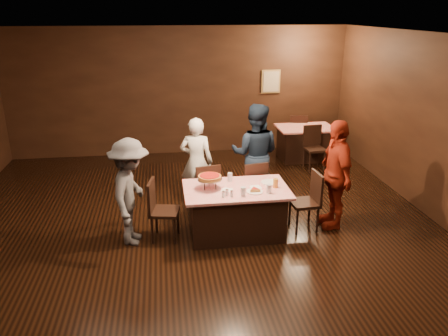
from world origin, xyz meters
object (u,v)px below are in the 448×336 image
(chair_end_right, at_px, (304,202))
(glass_front_left, at_px, (243,192))
(chair_back_far, at_px, (297,133))
(diner_navy_hoodie, at_px, (255,154))
(glass_front_right, at_px, (269,189))
(chair_far_right, at_px, (252,186))
(glass_amber, at_px, (275,183))
(main_table, at_px, (236,211))
(diner_white_jacket, at_px, (197,162))
(diner_grey_knit, at_px, (131,192))
(chair_end_left, at_px, (165,210))
(chair_far_left, at_px, (205,189))
(back_table, at_px, (305,143))
(plate_empty, at_px, (269,182))
(chair_back_near, at_px, (315,148))
(diner_red_shirt, at_px, (335,174))
(pizza_stand, at_px, (210,177))
(glass_back, at_px, (230,177))

(chair_end_right, distance_m, glass_front_left, 1.15)
(chair_back_far, xyz_separation_m, diner_navy_hoodie, (-1.67, -2.81, 0.44))
(glass_front_left, height_order, glass_front_right, same)
(chair_far_right, height_order, glass_amber, chair_far_right)
(main_table, height_order, diner_white_jacket, diner_white_jacket)
(chair_end_right, height_order, diner_grey_knit, diner_grey_knit)
(chair_far_right, height_order, chair_end_left, same)
(chair_far_left, height_order, chair_end_right, same)
(back_table, xyz_separation_m, plate_empty, (-1.67, -3.25, 0.39))
(chair_back_near, bearing_deg, chair_end_right, -116.77)
(back_table, bearing_deg, glass_front_right, -115.84)
(chair_back_far, relative_size, diner_red_shirt, 0.54)
(back_table, distance_m, diner_white_jacket, 3.50)
(main_table, relative_size, glass_front_left, 11.43)
(chair_far_right, xyz_separation_m, chair_back_far, (1.82, 3.25, 0.00))
(chair_far_right, bearing_deg, plate_empty, 93.91)
(pizza_stand, bearing_deg, back_table, 51.99)
(chair_back_far, height_order, plate_empty, chair_back_far)
(main_table, xyz_separation_m, chair_far_right, (0.40, 0.75, 0.09))
(chair_back_near, distance_m, diner_navy_hoodie, 2.29)
(back_table, xyz_separation_m, chair_back_near, (0.00, -0.70, 0.09))
(chair_back_near, height_order, pizza_stand, pizza_stand)
(chair_end_left, bearing_deg, diner_red_shirt, -77.84)
(chair_back_near, distance_m, diner_red_shirt, 2.73)
(chair_far_left, bearing_deg, diner_red_shirt, 150.86)
(diner_red_shirt, distance_m, plate_empty, 1.06)
(back_table, distance_m, glass_front_right, 4.08)
(chair_back_far, distance_m, glass_front_left, 4.82)
(main_table, xyz_separation_m, chair_end_left, (-1.10, 0.00, 0.09))
(chair_back_far, relative_size, diner_white_jacket, 0.59)
(diner_navy_hoodie, relative_size, pizza_stand, 4.79)
(glass_front_left, distance_m, glass_amber, 0.60)
(chair_end_left, height_order, diner_white_jacket, diner_white_jacket)
(main_table, height_order, pizza_stand, pizza_stand)
(chair_end_right, height_order, chair_back_far, same)
(diner_grey_knit, relative_size, glass_front_left, 11.61)
(glass_front_right, xyz_separation_m, glass_amber, (0.15, 0.20, 0.00))
(main_table, bearing_deg, diner_navy_hoodie, 65.35)
(chair_end_left, bearing_deg, plate_empty, -74.12)
(chair_back_far, relative_size, diner_grey_knit, 0.58)
(pizza_stand, distance_m, glass_front_left, 0.58)
(diner_white_jacket, height_order, glass_amber, diner_white_jacket)
(diner_white_jacket, height_order, diner_grey_knit, diner_grey_knit)
(diner_grey_knit, relative_size, diner_red_shirt, 0.92)
(pizza_stand, height_order, glass_back, pizza_stand)
(diner_grey_knit, distance_m, glass_amber, 2.18)
(diner_navy_hoodie, bearing_deg, pizza_stand, 69.79)
(glass_front_left, bearing_deg, glass_amber, 24.44)
(main_table, relative_size, chair_end_right, 1.68)
(diner_red_shirt, height_order, glass_front_right, diner_red_shirt)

